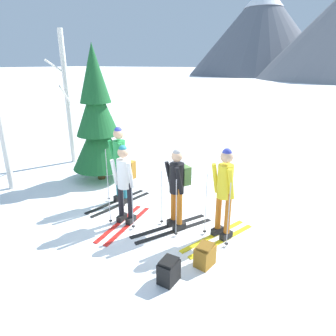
{
  "coord_description": "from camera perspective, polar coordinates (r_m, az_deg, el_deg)",
  "views": [
    {
      "loc": [
        2.97,
        -4.66,
        3.13
      ],
      "look_at": [
        0.13,
        0.48,
        1.05
      ],
      "focal_mm": 31.95,
      "sensor_mm": 36.0,
      "label": 1
    }
  ],
  "objects": [
    {
      "name": "skier_in_white",
      "position": [
        5.98,
        -8.25,
        -2.4
      ],
      "size": [
        0.61,
        1.64,
        1.65
      ],
      "color": "red",
      "rests_on": "ground"
    },
    {
      "name": "skier_in_green",
      "position": [
        6.86,
        -9.22,
        1.15
      ],
      "size": [
        0.68,
        1.72,
        1.8
      ],
      "color": "black",
      "rests_on": "ground"
    },
    {
      "name": "backpack_on_snow_beside",
      "position": [
        4.72,
        0.15,
        -19.04
      ],
      "size": [
        0.26,
        0.33,
        0.38
      ],
      "color": "black",
      "rests_on": "ground"
    },
    {
      "name": "birch_tree_tall",
      "position": [
        8.49,
        -29.32,
        6.62
      ],
      "size": [
        0.73,
        0.37,
        3.09
      ],
      "color": "silver",
      "rests_on": "ground"
    },
    {
      "name": "backpack_on_snow_front",
      "position": [
        5.06,
        7.05,
        -16.2
      ],
      "size": [
        0.29,
        0.36,
        0.38
      ],
      "color": "#99661E",
      "rests_on": "ground"
    },
    {
      "name": "skier_in_black",
      "position": [
        5.72,
        1.76,
        -3.35
      ],
      "size": [
        1.13,
        1.64,
        1.64
      ],
      "color": "black",
      "rests_on": "ground"
    },
    {
      "name": "pine_tree_near",
      "position": [
        8.31,
        -13.34,
        8.73
      ],
      "size": [
        1.5,
        1.5,
        3.61
      ],
      "color": "#51381E",
      "rests_on": "ground"
    },
    {
      "name": "ground_plane",
      "position": [
        6.35,
        -3.2,
        -10.05
      ],
      "size": [
        400.0,
        400.0,
        0.0
      ],
      "primitive_type": "plane",
      "color": "white"
    },
    {
      "name": "birch_tree_slender",
      "position": [
        10.06,
        -18.7,
        12.57
      ],
      "size": [
        1.15,
        1.28,
        4.08
      ],
      "color": "silver",
      "rests_on": "ground"
    },
    {
      "name": "mountain_ridge_distant",
      "position": [
        76.94,
        28.72,
        23.64
      ],
      "size": [
        64.2,
        50.11,
        23.64
      ],
      "color": "slate",
      "rests_on": "ground"
    },
    {
      "name": "skier_in_yellow",
      "position": [
        5.47,
        10.65,
        -4.25
      ],
      "size": [
        0.91,
        1.67,
        1.74
      ],
      "color": "yellow",
      "rests_on": "ground"
    }
  ]
}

